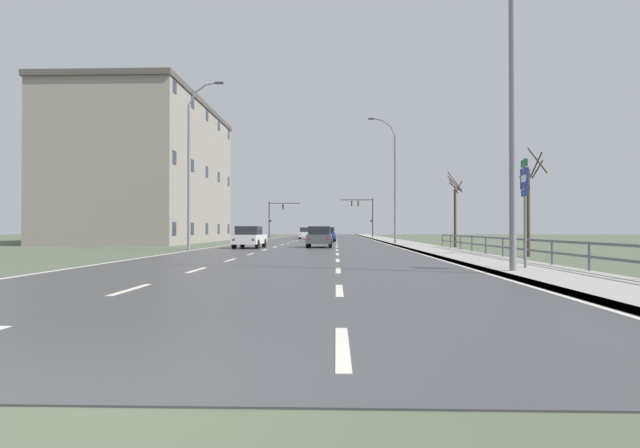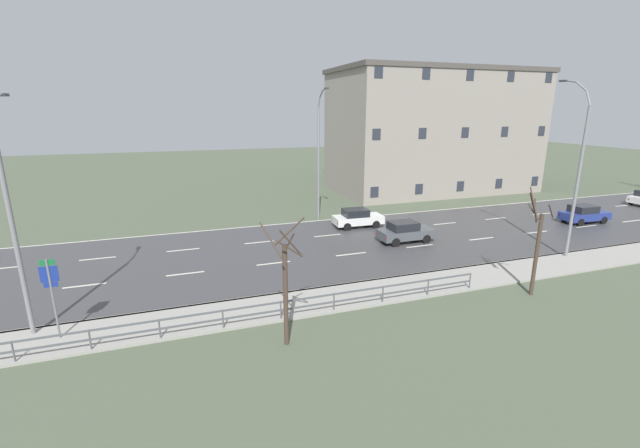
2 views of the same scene
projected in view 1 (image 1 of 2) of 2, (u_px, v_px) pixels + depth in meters
The scene contains 17 objects.
ground_plane at pixel (314, 243), 51.92m from camera, with size 160.00×160.00×0.12m.
road_asphalt_strip at pixel (318, 240), 63.91m from camera, with size 14.00×120.00×0.03m.
sidewalk_right at pixel (385, 240), 63.66m from camera, with size 3.00×120.00×0.12m.
guardrail at pixel (513, 245), 21.91m from camera, with size 0.07×29.12×1.00m.
street_lamp_foreground at pixel (508, 108), 15.47m from camera, with size 2.24×0.24×10.23m.
street_lamp_midground at pixel (394, 182), 46.03m from camera, with size 2.52×0.24×11.43m.
street_lamp_left_bank at pixel (191, 167), 34.27m from camera, with size 2.42×0.24×11.28m.
highway_sign at pixel (525, 199), 16.59m from camera, with size 0.09×0.68×3.67m.
traffic_signal_right at pixel (365, 211), 78.52m from camera, with size 5.04×0.36×6.11m.
traffic_signal_left at pixel (275, 214), 77.70m from camera, with size 4.78×0.36×5.55m.
car_mid_centre at pixel (319, 237), 37.80m from camera, with size 1.86×4.11×1.57m.
car_near_right at pixel (249, 237), 36.29m from camera, with size 1.98×4.18×1.57m.
car_far_right at pixel (327, 234), 55.32m from camera, with size 1.99×4.18×1.57m.
car_distant at pixel (306, 233), 67.94m from camera, with size 1.98×4.18×1.57m.
brick_building at pixel (149, 173), 52.24m from camera, with size 12.16×23.83×14.09m.
bare_tree_near at pixel (528, 205), 25.57m from camera, with size 1.73×1.84×5.39m.
bare_tree_mid at pixel (455, 213), 39.09m from camera, with size 1.18×1.22×5.74m.
Camera 1 is at (2.26, -3.90, 1.38)m, focal length 28.73 mm.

